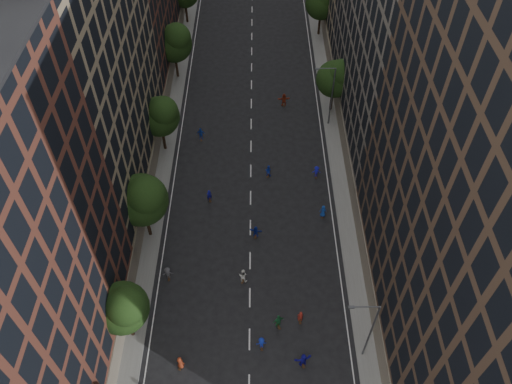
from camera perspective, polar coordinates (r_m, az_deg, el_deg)
ground at (r=65.58m, az=-0.58°, el=4.95°), size 240.00×240.00×0.00m
sidewalk_left at (r=72.29m, az=-10.22°, el=8.98°), size 4.00×105.00×0.15m
sidewalk_right at (r=72.09m, az=9.15°, el=9.03°), size 4.00×105.00×0.15m
bldg_left_b at (r=54.71m, az=-21.73°, el=14.00°), size 14.00×26.00×34.00m
bldg_right_b at (r=61.86m, az=18.21°, el=18.52°), size 14.00×28.00×33.00m
tree_left_1 at (r=46.42m, az=-14.90°, el=-12.63°), size 4.80×4.80×8.21m
tree_left_2 at (r=52.46m, az=-12.82°, el=-0.75°), size 5.60×5.60×9.45m
tree_left_3 at (r=62.71m, az=-10.86°, el=8.63°), size 5.00×5.00×8.58m
tree_left_4 at (r=75.42m, az=-9.30°, el=16.58°), size 5.40×5.40×9.08m
tree_right_a at (r=68.95m, az=9.17°, el=12.80°), size 5.00×5.00×8.39m
tree_right_b at (r=85.74m, az=7.66°, el=20.77°), size 5.20×5.20×8.83m
streetlamp_near at (r=45.48m, az=12.82°, el=-15.00°), size 2.64×0.22×9.06m
streetlamp_far at (r=66.79m, az=8.51°, el=11.08°), size 2.64×0.22×9.06m
skater_3 at (r=48.72m, az=0.63°, el=-16.90°), size 1.05×0.69×1.52m
skater_5 at (r=48.11m, az=5.42°, el=-18.58°), size 1.74×0.96×1.79m
skater_6 at (r=48.39m, az=-8.65°, el=-18.73°), size 0.93×0.76×1.64m
skater_7 at (r=50.06m, az=5.08°, el=-14.00°), size 0.62×0.44×1.62m
skater_8 at (r=52.07m, az=-1.51°, el=-9.53°), size 1.07×0.94×1.86m
skater_9 at (r=53.11m, az=-10.03°, el=-9.15°), size 1.15×0.76×1.66m
skater_10 at (r=49.53m, az=2.59°, el=-14.54°), size 1.21×0.84×1.91m
skater_11 at (r=55.48m, az=-0.03°, el=-4.58°), size 1.48×0.74×1.53m
skater_12 at (r=57.75m, az=7.67°, el=-2.21°), size 0.85×0.60×1.65m
skater_13 at (r=59.08m, az=-5.37°, el=-0.40°), size 0.69×0.57×1.63m
skater_14 at (r=61.61m, az=1.40°, el=2.43°), size 0.92×0.80×1.61m
skater_15 at (r=61.93m, az=6.91°, el=2.30°), size 1.05×0.62×1.61m
skater_16 at (r=66.73m, az=-6.31°, el=6.59°), size 1.08×0.45×1.84m
skater_17 at (r=71.96m, az=3.22°, el=10.45°), size 1.83×0.78×1.91m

